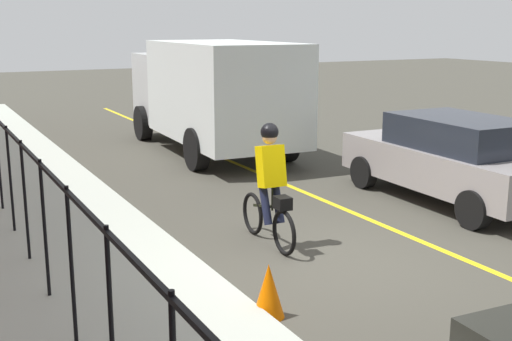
# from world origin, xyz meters

# --- Properties ---
(ground_plane) EXTENTS (80.00, 80.00, 0.00)m
(ground_plane) POSITION_xyz_m (0.00, 0.00, 0.00)
(ground_plane) COLOR #403E36
(lane_line_centre) EXTENTS (36.00, 0.12, 0.01)m
(lane_line_centre) POSITION_xyz_m (0.00, -1.60, 0.00)
(lane_line_centre) COLOR yellow
(lane_line_centre) RESTS_ON ground
(sidewalk) EXTENTS (40.00, 3.20, 0.15)m
(sidewalk) POSITION_xyz_m (0.00, 3.40, 0.07)
(sidewalk) COLOR #A9AFA3
(sidewalk) RESTS_ON ground
(iron_fence) EXTENTS (15.05, 0.04, 1.60)m
(iron_fence) POSITION_xyz_m (1.00, 3.80, 1.28)
(iron_fence) COLOR black
(iron_fence) RESTS_ON sidewalk
(cyclist_lead) EXTENTS (1.71, 0.38, 1.83)m
(cyclist_lead) POSITION_xyz_m (1.03, 0.50, 0.91)
(cyclist_lead) COLOR black
(cyclist_lead) RESTS_ON ground
(patrol_sedan) EXTENTS (4.45, 2.03, 1.58)m
(patrol_sedan) POSITION_xyz_m (1.63, -3.64, 0.82)
(patrol_sedan) COLOR gray
(patrol_sedan) RESTS_ON ground
(box_truck_background) EXTENTS (6.81, 2.78, 2.78)m
(box_truck_background) POSITION_xyz_m (8.03, -1.71, 1.55)
(box_truck_background) COLOR silver
(box_truck_background) RESTS_ON ground
(traffic_cone_near) EXTENTS (0.36, 0.36, 0.62)m
(traffic_cone_near) POSITION_xyz_m (-1.08, 1.69, 0.31)
(traffic_cone_near) COLOR #E86101
(traffic_cone_near) RESTS_ON ground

